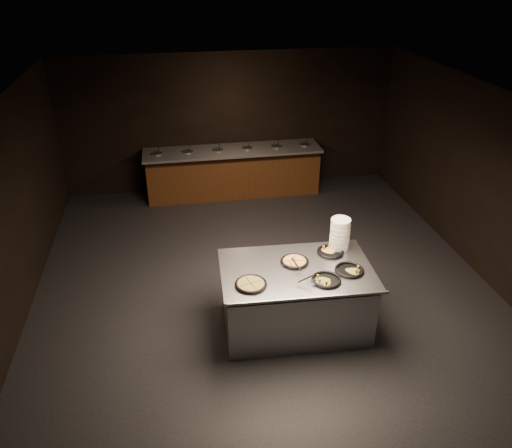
% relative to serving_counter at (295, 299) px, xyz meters
% --- Properties ---
extents(room, '(7.02, 8.02, 2.92)m').
position_rel_serving_counter_xyz_m(room, '(-0.23, 0.93, 0.99)').
color(room, black).
rests_on(room, ground).
extents(salad_bar, '(3.70, 0.83, 1.18)m').
position_rel_serving_counter_xyz_m(salad_bar, '(-0.23, 4.49, -0.02)').
color(salad_bar, '#593415').
rests_on(salad_bar, ground).
extents(serving_counter, '(2.05, 1.37, 0.96)m').
position_rel_serving_counter_xyz_m(serving_counter, '(0.00, 0.00, 0.00)').
color(serving_counter, '#AEB1B6').
rests_on(serving_counter, ground).
extents(plate_stack, '(0.27, 0.27, 0.45)m').
position_rel_serving_counter_xyz_m(plate_stack, '(0.71, 0.40, 0.73)').
color(plate_stack, silver).
rests_on(plate_stack, serving_counter).
extents(pan_veggie_whole, '(0.41, 0.41, 0.04)m').
position_rel_serving_counter_xyz_m(pan_veggie_whole, '(-0.65, -0.26, 0.52)').
color(pan_veggie_whole, black).
rests_on(pan_veggie_whole, serving_counter).
extents(pan_cheese_whole, '(0.38, 0.38, 0.04)m').
position_rel_serving_counter_xyz_m(pan_cheese_whole, '(0.01, 0.15, 0.52)').
color(pan_cheese_whole, black).
rests_on(pan_cheese_whole, serving_counter).
extents(pan_cheese_slices_a, '(0.37, 0.37, 0.04)m').
position_rel_serving_counter_xyz_m(pan_cheese_slices_a, '(0.56, 0.30, 0.52)').
color(pan_cheese_slices_a, black).
rests_on(pan_cheese_slices_a, serving_counter).
extents(pan_cheese_slices_b, '(0.38, 0.38, 0.04)m').
position_rel_serving_counter_xyz_m(pan_cheese_slices_b, '(0.30, -0.34, 0.52)').
color(pan_cheese_slices_b, black).
rests_on(pan_cheese_slices_b, serving_counter).
extents(pan_veggie_slices, '(0.38, 0.38, 0.04)m').
position_rel_serving_counter_xyz_m(pan_veggie_slices, '(0.66, -0.18, 0.52)').
color(pan_veggie_slices, black).
rests_on(pan_veggie_slices, serving_counter).
extents(server_left, '(0.22, 0.28, 0.16)m').
position_rel_serving_counter_xyz_m(server_left, '(-0.05, -0.01, 0.58)').
color(server_left, '#AEB1B6').
rests_on(server_left, serving_counter).
extents(server_right, '(0.29, 0.09, 0.14)m').
position_rel_serving_counter_xyz_m(server_right, '(0.06, -0.38, 0.57)').
color(server_right, '#AEB1B6').
rests_on(server_right, serving_counter).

